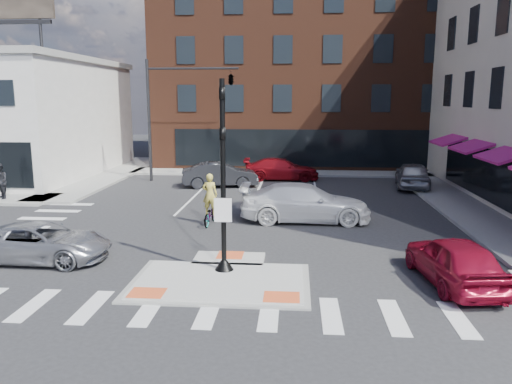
# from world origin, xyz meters

# --- Properties ---
(ground) EXTENTS (120.00, 120.00, 0.00)m
(ground) POSITION_xyz_m (0.00, 0.00, 0.00)
(ground) COLOR #28282B
(ground) RESTS_ON ground
(refuge_island) EXTENTS (5.40, 4.65, 0.13)m
(refuge_island) POSITION_xyz_m (0.00, -0.26, 0.05)
(refuge_island) COLOR gray
(refuge_island) RESTS_ON ground
(sidewalk_e) EXTENTS (3.00, 24.00, 0.15)m
(sidewalk_e) POSITION_xyz_m (10.80, 10.00, 0.07)
(sidewalk_e) COLOR gray
(sidewalk_e) RESTS_ON ground
(sidewalk_n) EXTENTS (26.00, 3.00, 0.15)m
(sidewalk_n) POSITION_xyz_m (3.00, 22.00, 0.07)
(sidewalk_n) COLOR gray
(sidewalk_n) RESTS_ON ground
(building_n) EXTENTS (24.40, 18.40, 15.50)m
(building_n) POSITION_xyz_m (3.00, 31.99, 7.80)
(building_n) COLOR #4D2618
(building_n) RESTS_ON ground
(building_far_left) EXTENTS (10.00, 12.00, 10.00)m
(building_far_left) POSITION_xyz_m (-4.00, 52.00, 5.00)
(building_far_left) COLOR slate
(building_far_left) RESTS_ON ground
(building_far_right) EXTENTS (12.00, 12.00, 12.00)m
(building_far_right) POSITION_xyz_m (9.00, 54.00, 6.00)
(building_far_right) COLOR brown
(building_far_right) RESTS_ON ground
(signal_pole) EXTENTS (0.60, 0.60, 5.98)m
(signal_pole) POSITION_xyz_m (0.00, 0.40, 2.36)
(signal_pole) COLOR black
(signal_pole) RESTS_ON refuge_island
(mast_arm_signal) EXTENTS (6.10, 2.24, 8.00)m
(mast_arm_signal) POSITION_xyz_m (-3.47, 18.00, 6.21)
(mast_arm_signal) COLOR black
(mast_arm_signal) RESTS_ON ground
(silver_suv) EXTENTS (4.79, 2.29, 1.32)m
(silver_suv) POSITION_xyz_m (-6.45, 1.14, 0.66)
(silver_suv) COLOR #A8A9AF
(silver_suv) RESTS_ON ground
(red_sedan) EXTENTS (2.30, 4.57, 1.49)m
(red_sedan) POSITION_xyz_m (7.02, 0.00, 0.75)
(red_sedan) COLOR maroon
(red_sedan) RESTS_ON ground
(white_pickup) EXTENTS (5.92, 2.51, 1.70)m
(white_pickup) POSITION_xyz_m (2.69, 7.52, 0.85)
(white_pickup) COLOR white
(white_pickup) RESTS_ON ground
(bg_car_dark) EXTENTS (4.97, 2.53, 1.56)m
(bg_car_dark) POSITION_xyz_m (-2.50, 16.08, 0.78)
(bg_car_dark) COLOR #27282D
(bg_car_dark) RESTS_ON ground
(bg_car_silver) EXTENTS (2.62, 5.06, 1.64)m
(bg_car_silver) POSITION_xyz_m (9.50, 16.59, 0.82)
(bg_car_silver) COLOR #A1A3A8
(bg_car_silver) RESTS_ON ground
(bg_car_red) EXTENTS (5.15, 2.22, 1.48)m
(bg_car_red) POSITION_xyz_m (1.27, 19.08, 0.74)
(bg_car_red) COLOR maroon
(bg_car_red) RESTS_ON ground
(cyclist) EXTENTS (0.81, 1.89, 2.30)m
(cyclist) POSITION_xyz_m (-1.50, 6.53, 0.77)
(cyclist) COLOR #3F3F44
(cyclist) RESTS_ON ground
(pedestrian_a) EXTENTS (1.19, 1.17, 1.94)m
(pedestrian_a) POSITION_xyz_m (-13.66, 10.62, 1.12)
(pedestrian_a) COLOR black
(pedestrian_a) RESTS_ON sidewalk_nw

